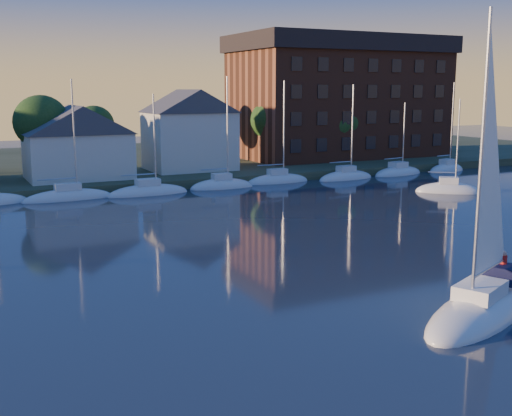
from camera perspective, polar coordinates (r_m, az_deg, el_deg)
shoreline_land at (r=93.44m, az=-14.00°, el=3.56°), size 160.00×50.00×2.00m
wooden_dock at (r=71.36m, az=-9.89°, el=1.64°), size 120.00×3.00×1.00m
clubhouse_centre at (r=74.18m, az=-15.61°, el=5.74°), size 11.55×8.40×8.08m
clubhouse_east at (r=79.88m, az=-5.96°, el=7.01°), size 10.50×8.40×9.80m
condo_block at (r=97.06m, az=7.42°, el=9.83°), size 31.00×17.00×17.40m
tree_line at (r=81.74m, az=-10.96°, el=7.78°), size 93.40×5.40×8.90m
moored_fleet at (r=68.51m, az=-9.16°, el=1.38°), size 87.50×2.40×12.05m
hero_sailboat at (r=33.35m, az=19.33°, el=-7.94°), size 10.52×7.04×15.47m
drifting_sailboat_right at (r=71.19m, az=16.71°, el=1.40°), size 6.72×6.11×10.95m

